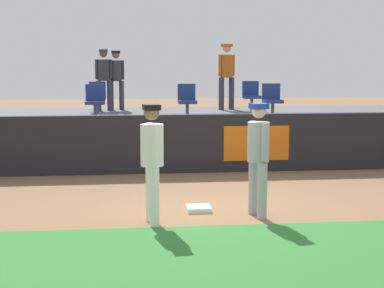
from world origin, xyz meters
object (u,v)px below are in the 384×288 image
at_px(player_runner_visitor, 258,152).
at_px(seat_back_right, 251,94).
at_px(seat_front_left, 95,99).
at_px(spectator_hooded, 104,75).
at_px(seat_back_left, 97,95).
at_px(player_fielder_home, 152,155).
at_px(spectator_casual, 116,76).
at_px(spectator_capped, 227,72).
at_px(seat_front_right, 272,98).
at_px(first_base, 199,208).
at_px(seat_front_center, 187,99).

relative_size(player_runner_visitor, seat_back_right, 2.19).
height_order(seat_front_left, spectator_hooded, spectator_hooded).
bearing_deg(seat_back_left, seat_back_right, 0.00).
bearing_deg(player_fielder_home, spectator_casual, 177.20).
relative_size(seat_back_left, spectator_capped, 0.45).
height_order(seat_front_left, seat_front_right, same).
distance_m(seat_back_left, seat_front_right, 4.77).
relative_size(seat_back_left, spectator_hooded, 0.49).
distance_m(seat_front_right, seat_back_right, 1.81).
xyz_separation_m(first_base, seat_front_right, (2.46, 4.99, 1.53)).
bearing_deg(player_runner_visitor, seat_front_left, -166.35).
distance_m(seat_front_left, spectator_hooded, 2.50).
relative_size(seat_front_left, seat_front_right, 1.00).
height_order(seat_front_left, spectator_casual, spectator_casual).
xyz_separation_m(first_base, player_runner_visitor, (0.91, -0.46, 1.03)).
distance_m(seat_front_right, spectator_casual, 4.73).
height_order(seat_front_left, seat_back_left, same).
xyz_separation_m(seat_back_left, spectator_hooded, (0.16, 0.64, 0.53)).
distance_m(seat_back_right, spectator_capped, 1.05).
distance_m(seat_back_right, spectator_hooded, 4.19).
bearing_deg(seat_back_left, seat_front_center, -38.44).
xyz_separation_m(player_fielder_home, player_runner_visitor, (1.71, 0.25, -0.01)).
bearing_deg(seat_back_right, seat_back_left, -180.00).
relative_size(player_runner_visitor, spectator_capped, 0.98).
distance_m(seat_back_left, spectator_capped, 3.76).
relative_size(player_fielder_home, seat_front_center, 2.21).
height_order(seat_front_center, seat_back_right, same).
bearing_deg(player_runner_visitor, spectator_capped, 160.36).
distance_m(first_base, seat_front_left, 5.57).
height_order(player_fielder_home, spectator_hooded, spectator_hooded).
relative_size(player_runner_visitor, seat_back_left, 2.19).
bearing_deg(first_base, player_runner_visitor, -26.92).
height_order(seat_back_right, spectator_casual, spectator_casual).
bearing_deg(seat_front_right, spectator_hooded, 150.14).
relative_size(first_base, seat_back_left, 0.48).
distance_m(spectator_capped, spectator_casual, 3.17).
xyz_separation_m(player_runner_visitor, seat_front_center, (-0.59, 5.45, 0.50)).
distance_m(first_base, spectator_capped, 7.88).
distance_m(player_runner_visitor, seat_back_right, 7.40).
distance_m(player_runner_visitor, spectator_casual, 8.45).
distance_m(player_runner_visitor, seat_front_center, 5.51).
height_order(seat_front_right, spectator_capped, spectator_capped).
bearing_deg(first_base, seat_front_left, 111.13).
bearing_deg(seat_front_left, seat_back_right, 23.00).
relative_size(seat_front_left, seat_back_right, 1.00).
bearing_deg(seat_back_left, spectator_hooded, 76.22).
bearing_deg(seat_front_left, seat_front_right, -0.00).
relative_size(first_base, seat_front_left, 0.48).
xyz_separation_m(player_runner_visitor, seat_front_right, (1.56, 5.45, 0.50)).
relative_size(first_base, player_fielder_home, 0.22).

